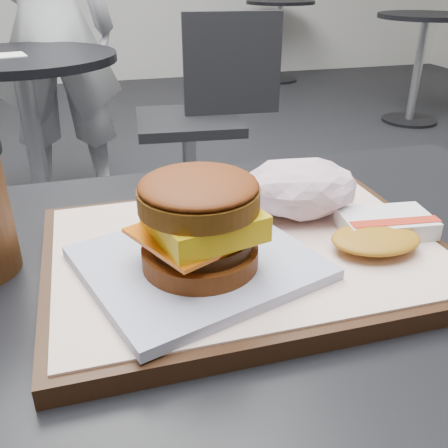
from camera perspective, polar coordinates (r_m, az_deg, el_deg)
The scene contains 11 objects.
customer_table at distance 0.60m, azimuth 4.55°, elevation -21.10°, with size 0.80×0.60×0.77m.
serving_tray at distance 0.49m, azimuth 2.52°, elevation -3.38°, with size 0.38×0.28×0.02m.
breakfast_sandwich at distance 0.42m, azimuth -2.83°, elevation -0.94°, with size 0.23×0.22×0.09m.
hash_brown at distance 0.51m, azimuth 17.54°, elevation -0.68°, with size 0.12×0.10×0.02m.
crumpled_wrapper at distance 0.54m, azimuth 8.69°, elevation 4.09°, with size 0.13×0.10×0.06m, color silver, non-canonical shape.
neighbor_table at distance 2.08m, azimuth -21.46°, elevation 12.14°, with size 0.70×0.70×0.75m.
napkin at distance 2.02m, azimuth -23.55°, elevation 17.26°, with size 0.12×0.12×0.00m, color white.
neighbor_chair at distance 2.12m, azimuth -2.32°, elevation 13.07°, with size 0.62×0.46×0.88m.
patron at distance 2.47m, azimuth -19.28°, elevation 20.32°, with size 0.58×0.38×1.58m, color silver.
bg_table_near at distance 3.97m, azimuth 21.72°, elevation 18.72°, with size 0.66×0.66×0.75m.
bg_table_far at distance 5.26m, azimuth 6.37°, elevation 22.01°, with size 0.66×0.66×0.75m.
Camera 1 is at (-0.15, -0.37, 1.03)m, focal length 40.00 mm.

